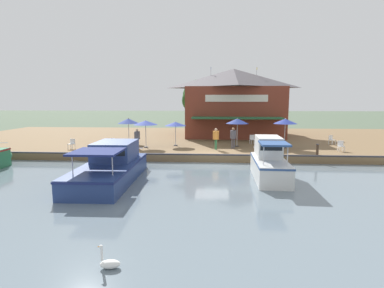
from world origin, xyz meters
name	(u,v)px	position (x,y,z in m)	size (l,w,h in m)	color
ground_plane	(212,164)	(0.00, 0.00, 0.00)	(220.00, 220.00, 0.00)	#4C5B47
quay_deck	(212,140)	(-11.00, 0.00, 0.30)	(22.00, 56.00, 0.60)	brown
quay_edge_fender	(212,155)	(-0.10, 0.00, 0.65)	(0.20, 50.40, 0.10)	#2D2D33
waterfront_restaurant	(233,102)	(-13.78, 2.39, 4.49)	(11.54, 11.00, 7.81)	brown
patio_umbrella_back_row	(285,121)	(-3.85, 6.10, 2.88)	(1.95, 1.95, 2.54)	#B7B7B7
patio_umbrella_by_entrance	(146,123)	(-3.45, -5.70, 2.74)	(2.04, 2.04, 2.37)	#B7B7B7
patio_umbrella_mid_patio_left	(128,121)	(-5.85, -7.87, 2.71)	(1.97, 1.97, 2.39)	#B7B7B7
patio_umbrella_mid_patio_right	(175,124)	(-4.66, -3.29, 2.55)	(1.89, 1.89, 2.18)	#B7B7B7
patio_umbrella_near_quay_edge	(237,121)	(-4.56, 2.16, 2.83)	(1.97, 1.97, 2.50)	#B7B7B7
cafe_chair_facing_river	(252,139)	(-6.11, 3.71, 1.08)	(0.53, 0.53, 0.85)	white
cafe_chair_beside_entrance	(72,143)	(-2.22, -11.70, 1.08)	(0.50, 0.50, 0.85)	white
cafe_chair_under_first_umbrella	(341,145)	(-2.51, 10.20, 1.08)	(0.48, 0.48, 0.85)	white
cafe_chair_far_corner_seat	(332,139)	(-6.38, 10.97, 1.08)	(0.59, 0.59, 0.85)	white
cafe_chair_mid_patio	(112,143)	(-2.81, -8.46, 1.08)	(0.49, 0.49, 0.85)	white
person_near_entrance	(137,136)	(-2.72, -6.29, 1.65)	(0.47, 0.47, 1.67)	#4C4C56
person_at_quay_edge	(233,135)	(-3.33, 1.73, 1.73)	(0.50, 0.50, 1.78)	#4C4C56
person_mid_patio	(216,136)	(-2.75, 0.28, 1.72)	(0.50, 0.50, 1.77)	#337547
motorboat_far_downstream	(114,165)	(4.79, -5.82, 0.83)	(8.62, 2.96, 2.11)	navy
motorboat_fourth_along	(268,162)	(3.84, 3.35, 0.97)	(5.66, 1.94, 2.40)	silver
mooring_post	(317,150)	(-0.35, 7.64, 1.05)	(0.22, 0.22, 0.88)	#473323
swan	(109,263)	(14.28, -2.82, 0.23)	(0.35, 0.62, 0.69)	white
tree_behind_restaurant	(199,98)	(-15.93, -1.75, 4.94)	(4.59, 4.37, 6.65)	brown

